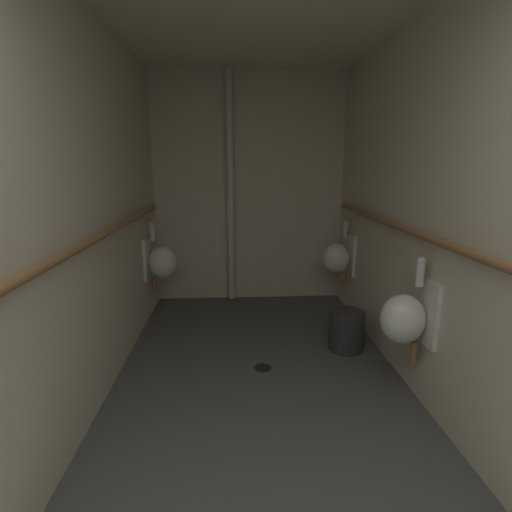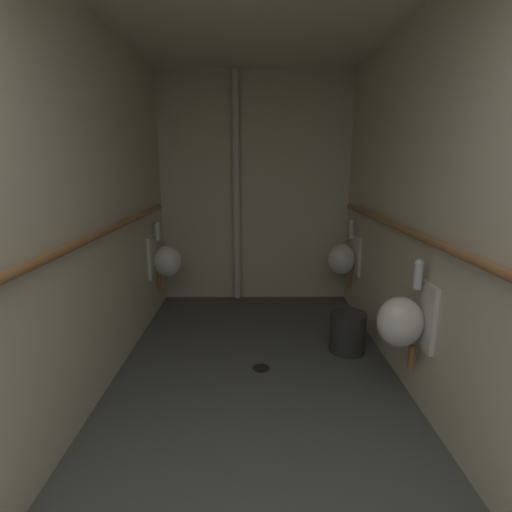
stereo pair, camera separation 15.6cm
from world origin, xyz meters
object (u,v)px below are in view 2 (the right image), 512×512
urinal_right_mid (403,320)px  standpipe_back_wall (236,191)px  urinal_right_far (344,258)px  floor_drain (261,368)px  waste_bin (348,332)px  urinal_left_mid (165,260)px

urinal_right_mid → standpipe_back_wall: (-1.18, 2.16, 0.70)m
urinal_right_mid → standpipe_back_wall: standpipe_back_wall is taller
urinal_right_far → floor_drain: size_ratio=5.39×
urinal_right_mid → floor_drain: size_ratio=5.39×
floor_drain → waste_bin: waste_bin is taller
urinal_left_mid → waste_bin: bearing=-26.0°
urinal_left_mid → standpipe_back_wall: bearing=34.3°
urinal_right_far → waste_bin: urinal_right_far is taller
urinal_right_far → waste_bin: size_ratio=2.13×
waste_bin → urinal_right_mid: bearing=-79.2°
urinal_right_mid → floor_drain: urinal_right_mid is taller
urinal_left_mid → urinal_right_far: size_ratio=1.00×
waste_bin → floor_drain: bearing=-158.8°
floor_drain → standpipe_back_wall: bearing=98.8°
urinal_right_mid → urinal_right_far: size_ratio=1.00×
standpipe_back_wall → waste_bin: size_ratio=7.30×
urinal_right_far → waste_bin: (-0.15, -0.93, -0.44)m
urinal_right_mid → urinal_left_mid: bearing=139.3°
standpipe_back_wall → waste_bin: 2.05m
standpipe_back_wall → floor_drain: bearing=-81.2°
standpipe_back_wall → urinal_right_far: bearing=-20.2°
urinal_left_mid → urinal_right_mid: same height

